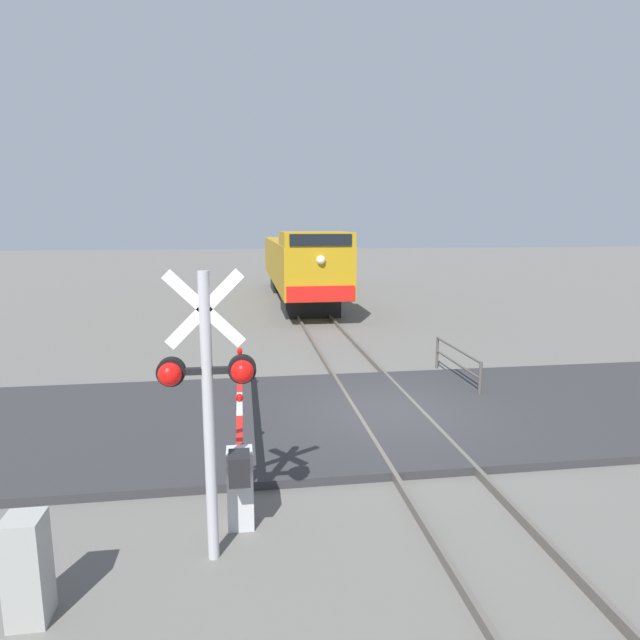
% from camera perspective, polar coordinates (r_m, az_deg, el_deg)
% --- Properties ---
extents(ground_plane, '(160.00, 160.00, 0.00)m').
position_cam_1_polar(ground_plane, '(12.22, 7.26, -10.04)').
color(ground_plane, '#605E59').
extents(rail_track_left, '(0.08, 80.00, 0.15)m').
position_cam_1_polar(rail_track_left, '(12.03, 3.92, -9.93)').
color(rail_track_left, '#59544C').
rests_on(rail_track_left, ground_plane).
extents(rail_track_right, '(0.08, 80.00, 0.15)m').
position_cam_1_polar(rail_track_right, '(12.40, 10.50, -9.46)').
color(rail_track_right, '#59544C').
rests_on(rail_track_right, ground_plane).
extents(road_surface, '(36.00, 5.99, 0.15)m').
position_cam_1_polar(road_surface, '(12.20, 7.26, -9.71)').
color(road_surface, '#2D2D30').
rests_on(road_surface, ground_plane).
extents(locomotive, '(2.94, 16.81, 3.85)m').
position_cam_1_polar(locomotive, '(29.63, -2.19, 5.93)').
color(locomotive, black).
rests_on(locomotive, ground_plane).
extents(crossing_signal, '(1.18, 0.33, 3.69)m').
position_cam_1_polar(crossing_signal, '(6.66, -11.82, -7.07)').
color(crossing_signal, '#ADADB2').
rests_on(crossing_signal, ground_plane).
extents(crossing_gate, '(0.36, 6.93, 1.25)m').
position_cam_1_polar(crossing_gate, '(8.81, -8.47, -12.76)').
color(crossing_gate, silver).
rests_on(crossing_gate, ground_plane).
extents(utility_cabinet, '(0.40, 0.41, 1.20)m').
position_cam_1_polar(utility_cabinet, '(7.00, -28.56, -22.17)').
color(utility_cabinet, '#999993').
rests_on(utility_cabinet, ground_plane).
extents(guard_railing, '(0.08, 2.98, 0.95)m').
position_cam_1_polar(guard_railing, '(14.85, 14.27, -4.09)').
color(guard_railing, '#4C4742').
rests_on(guard_railing, ground_plane).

